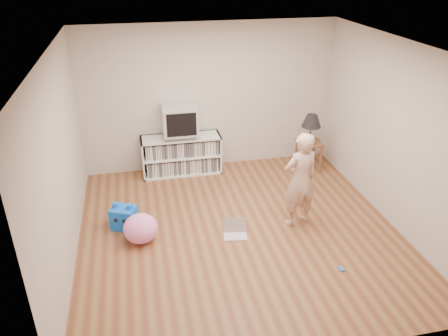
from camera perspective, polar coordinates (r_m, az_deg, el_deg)
ground at (r=6.37m, az=1.96°, el=-8.19°), size 4.50×4.50×0.00m
walls at (r=5.73m, az=2.15°, el=2.54°), size 4.52×4.52×2.60m
ceiling at (r=5.34m, az=2.40°, el=15.39°), size 4.50×4.50×0.01m
media_unit at (r=7.86m, az=-5.59°, el=1.77°), size 1.40×0.45×0.70m
dvd_deck at (r=7.70m, az=-5.71°, el=4.33°), size 0.45×0.35×0.07m
crt_tv at (r=7.59m, az=-5.80°, el=6.31°), size 0.60×0.53×0.50m
side_table at (r=8.04m, az=11.04°, el=2.47°), size 0.42×0.42×0.55m
table_lamp at (r=7.84m, az=11.37°, el=5.98°), size 0.34×0.34×0.52m
person at (r=6.26m, az=9.90°, el=-1.58°), size 0.58×0.45×1.44m
laptop at (r=6.27m, az=1.47°, el=-8.17°), size 0.36×0.31×0.23m
playing_cards at (r=5.88m, az=15.07°, el=-12.60°), size 0.07×0.10×0.02m
plush_blue at (r=6.52m, az=-12.94°, el=-6.30°), size 0.42×0.39×0.40m
plush_pink at (r=6.17m, az=-10.84°, el=-7.76°), size 0.56×0.56×0.40m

